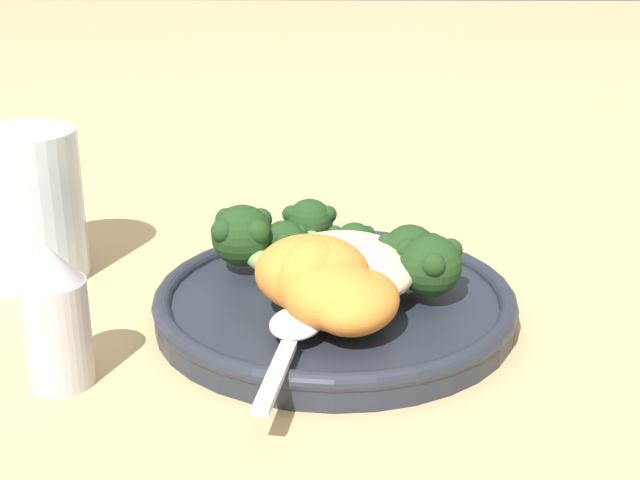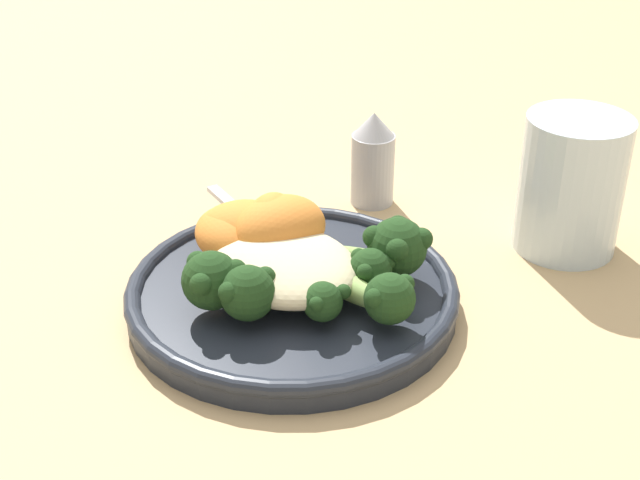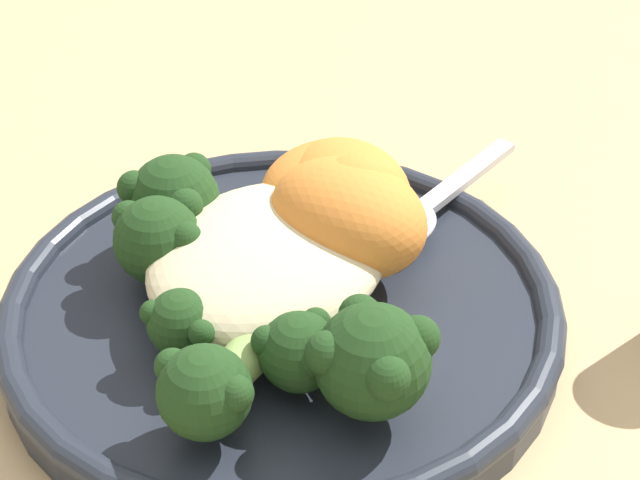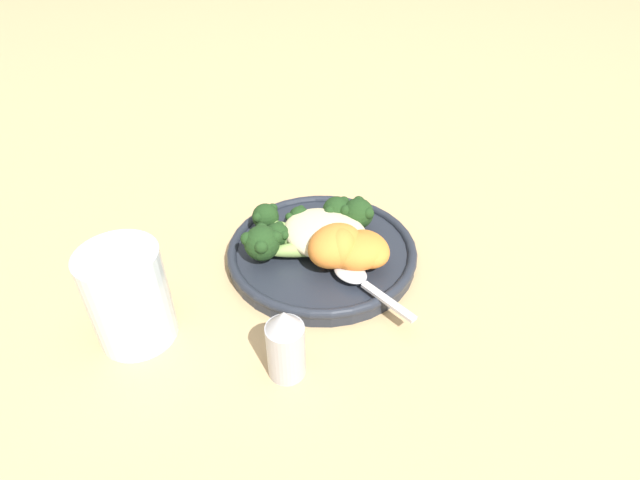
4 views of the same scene
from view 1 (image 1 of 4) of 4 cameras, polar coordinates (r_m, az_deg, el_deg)
name	(u,v)px [view 1 (image 1 of 4)]	position (r m, az deg, el deg)	size (l,w,h in m)	color
ground_plane	(336,319)	(0.58, 1.03, -5.07)	(4.00, 4.00, 0.00)	tan
plate	(331,305)	(0.57, 0.73, -4.21)	(0.23, 0.23, 0.02)	#232833
quinoa_mound	(345,268)	(0.56, 1.64, -1.80)	(0.11, 0.09, 0.03)	beige
broccoli_stalk_0	(424,267)	(0.56, 6.66, -1.74)	(0.04, 0.10, 0.04)	#8EB25B
broccoli_stalk_1	(399,258)	(0.58, 5.08, -1.13)	(0.06, 0.09, 0.04)	#8EB25B
broccoli_stalk_2	(345,255)	(0.60, 1.63, -0.96)	(0.11, 0.06, 0.03)	#8EB25B
broccoli_stalk_3	(313,237)	(0.62, -0.46, 0.18)	(0.12, 0.04, 0.03)	#8EB25B
broccoli_stalk_4	(293,252)	(0.60, -1.73, -0.75)	(0.08, 0.05, 0.03)	#8EB25B
broccoli_stalk_5	(258,244)	(0.59, -4.00, -0.26)	(0.10, 0.10, 0.04)	#8EB25B
sweet_potato_chunk_0	(314,273)	(0.53, -0.40, -2.14)	(0.07, 0.06, 0.05)	orange
sweet_potato_chunk_1	(314,278)	(0.53, -0.36, -2.42)	(0.05, 0.04, 0.05)	orange
sweet_potato_chunk_2	(357,302)	(0.51, 2.35, -3.98)	(0.06, 0.05, 0.03)	orange
sweet_potato_chunk_3	(332,296)	(0.52, 0.77, -3.58)	(0.07, 0.06, 0.04)	orange
spoon	(295,331)	(0.51, -1.63, -5.87)	(0.12, 0.04, 0.01)	silver
water_glass	(28,205)	(0.66, -18.21, 2.13)	(0.08, 0.08, 0.11)	silver
salt_shaker	(58,318)	(0.51, -16.45, -4.79)	(0.04, 0.04, 0.08)	#B2B2B7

